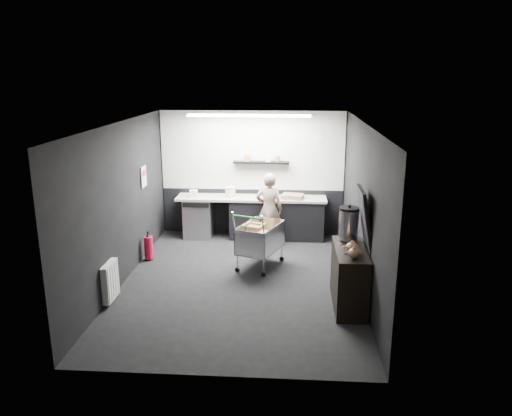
{
  "coord_description": "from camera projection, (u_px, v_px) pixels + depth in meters",
  "views": [
    {
      "loc": [
        0.81,
        -7.89,
        3.5
      ],
      "look_at": [
        0.24,
        0.4,
        1.22
      ],
      "focal_mm": 35.0,
      "sensor_mm": 36.0,
      "label": 1
    }
  ],
  "objects": [
    {
      "name": "white_container",
      "position": [
        194.0,
        193.0,
        10.67
      ],
      "size": [
        0.17,
        0.14,
        0.14
      ],
      "primitive_type": "cube",
      "rotation": [
        0.0,
        0.0,
        0.07
      ],
      "color": "white",
      "rests_on": "prep_counter"
    },
    {
      "name": "poster",
      "position": [
        144.0,
        177.0,
        9.54
      ],
      "size": [
        0.02,
        0.3,
        0.4
      ],
      "primitive_type": "cube",
      "color": "silver",
      "rests_on": "wall_left"
    },
    {
      "name": "prep_counter",
      "position": [
        257.0,
        217.0,
        10.77
      ],
      "size": [
        3.2,
        0.61,
        0.9
      ],
      "color": "black",
      "rests_on": "floor"
    },
    {
      "name": "wall_right",
      "position": [
        362.0,
        209.0,
        8.08
      ],
      "size": [
        0.0,
        5.5,
        5.5
      ],
      "primitive_type": "plane",
      "rotation": [
        1.57,
        0.0,
        -1.57
      ],
      "color": "black",
      "rests_on": "floor"
    },
    {
      "name": "fire_extinguisher",
      "position": [
        149.0,
        247.0,
        9.51
      ],
      "size": [
        0.17,
        0.17,
        0.55
      ],
      "color": "red",
      "rests_on": "floor"
    },
    {
      "name": "radiator",
      "position": [
        110.0,
        281.0,
        7.74
      ],
      "size": [
        0.1,
        0.5,
        0.6
      ],
      "primitive_type": "cube",
      "color": "white",
      "rests_on": "wall_left"
    },
    {
      "name": "sideboard",
      "position": [
        350.0,
        269.0,
        7.6
      ],
      "size": [
        0.53,
        1.23,
        1.84
      ],
      "color": "black",
      "rests_on": "floor"
    },
    {
      "name": "shopping_cart",
      "position": [
        260.0,
        240.0,
        9.12
      ],
      "size": [
        0.93,
        1.21,
        1.1
      ],
      "color": "silver",
      "rests_on": "floor"
    },
    {
      "name": "wall_left",
      "position": [
        121.0,
        204.0,
        8.34
      ],
      "size": [
        0.0,
        5.5,
        5.5
      ],
      "primitive_type": "plane",
      "rotation": [
        1.57,
        0.0,
        1.57
      ],
      "color": "black",
      "rests_on": "floor"
    },
    {
      "name": "ceiling_strip",
      "position": [
        249.0,
        116.0,
        9.64
      ],
      "size": [
        2.4,
        0.2,
        0.04
      ],
      "primitive_type": "cube",
      "color": "white",
      "rests_on": "ceiling"
    },
    {
      "name": "wall_front",
      "position": [
        215.0,
        270.0,
        5.57
      ],
      "size": [
        5.5,
        0.0,
        5.5
      ],
      "primitive_type": "plane",
      "rotation": [
        -1.57,
        0.0,
        0.0
      ],
      "color": "black",
      "rests_on": "floor"
    },
    {
      "name": "ceiling",
      "position": [
        239.0,
        124.0,
        7.85
      ],
      "size": [
        5.5,
        5.5,
        0.0
      ],
      "primitive_type": "plane",
      "rotation": [
        3.14,
        0.0,
        0.0
      ],
      "color": "white",
      "rests_on": "wall_back"
    },
    {
      "name": "person",
      "position": [
        269.0,
        209.0,
        10.24
      ],
      "size": [
        0.6,
        0.44,
        1.53
      ],
      "primitive_type": "imported",
      "rotation": [
        0.0,
        0.0,
        3.0
      ],
      "color": "#C3B09A",
      "rests_on": "floor"
    },
    {
      "name": "pink_tub",
      "position": [
        230.0,
        192.0,
        10.66
      ],
      "size": [
        0.22,
        0.22,
        0.22
      ],
      "primitive_type": "cylinder",
      "color": "silver",
      "rests_on": "prep_counter"
    },
    {
      "name": "cardboard_box",
      "position": [
        292.0,
        196.0,
        10.54
      ],
      "size": [
        0.5,
        0.42,
        0.09
      ],
      "primitive_type": "cube",
      "rotation": [
        0.0,
        0.0,
        -0.2
      ],
      "color": "#886649",
      "rests_on": "prep_counter"
    },
    {
      "name": "wall_clock",
      "position": [
        318.0,
        137.0,
        10.52
      ],
      "size": [
        0.2,
        0.03,
        0.2
      ],
      "primitive_type": "cylinder",
      "rotation": [
        1.57,
        0.0,
        0.0
      ],
      "color": "white",
      "rests_on": "wall_back"
    },
    {
      "name": "floating_shelf",
      "position": [
        261.0,
        162.0,
        10.65
      ],
      "size": [
        1.2,
        0.22,
        0.04
      ],
      "primitive_type": "cube",
      "color": "black",
      "rests_on": "wall_back"
    },
    {
      "name": "poster_red_band",
      "position": [
        144.0,
        173.0,
        9.52
      ],
      "size": [
        0.02,
        0.22,
        0.1
      ],
      "primitive_type": "cube",
      "color": "red",
      "rests_on": "poster"
    },
    {
      "name": "floor",
      "position": [
        240.0,
        282.0,
        8.57
      ],
      "size": [
        5.5,
        5.5,
        0.0
      ],
      "primitive_type": "plane",
      "color": "black",
      "rests_on": "ground"
    },
    {
      "name": "wall_back",
      "position": [
        252.0,
        173.0,
        10.86
      ],
      "size": [
        5.5,
        0.0,
        5.5
      ],
      "primitive_type": "plane",
      "rotation": [
        1.57,
        0.0,
        0.0
      ],
      "color": "black",
      "rests_on": "floor"
    },
    {
      "name": "dado_panel",
      "position": [
        252.0,
        211.0,
        11.06
      ],
      "size": [
        3.95,
        0.02,
        1.0
      ],
      "primitive_type": "cube",
      "color": "black",
      "rests_on": "wall_back"
    },
    {
      "name": "kitchen_wall_panel",
      "position": [
        252.0,
        151.0,
        10.71
      ],
      "size": [
        3.95,
        0.02,
        1.7
      ],
      "primitive_type": "cube",
      "color": "silver",
      "rests_on": "wall_back"
    }
  ]
}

